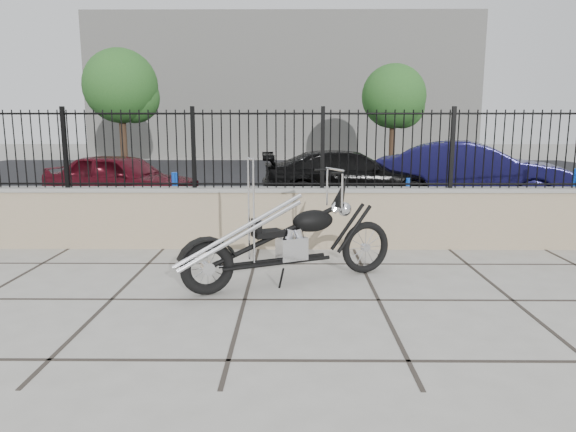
{
  "coord_description": "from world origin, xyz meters",
  "views": [
    {
      "loc": [
        0.53,
        -5.49,
        1.95
      ],
      "look_at": [
        0.48,
        0.9,
        0.8
      ],
      "focal_mm": 32.0,
      "sensor_mm": 36.0,
      "label": 1
    }
  ],
  "objects_px": {
    "chopper_motorcycle": "(288,220)",
    "car_blue": "(472,172)",
    "car_black": "(350,176)",
    "car_red": "(122,180)"
  },
  "relations": [
    {
      "from": "car_black",
      "to": "car_blue",
      "type": "bearing_deg",
      "value": -97.32
    },
    {
      "from": "chopper_motorcycle",
      "to": "car_red",
      "type": "relative_size",
      "value": 0.71
    },
    {
      "from": "car_black",
      "to": "car_blue",
      "type": "distance_m",
      "value": 3.0
    },
    {
      "from": "chopper_motorcycle",
      "to": "car_blue",
      "type": "height_order",
      "value": "chopper_motorcycle"
    },
    {
      "from": "chopper_motorcycle",
      "to": "car_red",
      "type": "xyz_separation_m",
      "value": [
        -3.99,
        6.0,
        -0.16
      ]
    },
    {
      "from": "car_black",
      "to": "car_blue",
      "type": "height_order",
      "value": "car_blue"
    },
    {
      "from": "car_red",
      "to": "car_black",
      "type": "relative_size",
      "value": 0.85
    },
    {
      "from": "car_red",
      "to": "car_blue",
      "type": "distance_m",
      "value": 8.51
    },
    {
      "from": "chopper_motorcycle",
      "to": "car_blue",
      "type": "xyz_separation_m",
      "value": [
        4.5,
        6.61,
        -0.03
      ]
    },
    {
      "from": "chopper_motorcycle",
      "to": "car_black",
      "type": "distance_m",
      "value": 6.98
    }
  ]
}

